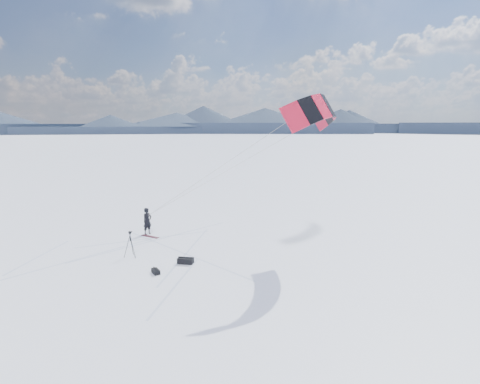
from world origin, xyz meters
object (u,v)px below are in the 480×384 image
Objects in this scene: snowkiter at (148,234)px; gear_bag_a at (186,261)px; gear_bag_b at (156,271)px; tripod at (130,240)px; snowboard at (150,236)px.

gear_bag_a is at bearing -110.36° from snowkiter.
gear_bag_b is (5.84, -5.26, 0.12)m from snowkiter.
tripod is 2.26× the size of gear_bag_b.
gear_bag_a is at bearing 107.62° from gear_bag_b.
snowboard is 4.38m from tripod.
tripod is at bearing -60.31° from snowboard.
gear_bag_b is (-0.35, -2.01, -0.05)m from gear_bag_a.
gear_bag_b reaches higher than snowboard.
tripod is (2.13, -3.70, 0.99)m from snowboard.
snowkiter reaches higher than gear_bag_b.
tripod is 3.46m from gear_bag_b.
snowkiter is at bearing 147.18° from snowboard.
gear_bag_a is at bearing -27.29° from snowboard.
snowboard is at bearing 164.62° from gear_bag_b.
gear_bag_a is 2.05m from gear_bag_b.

